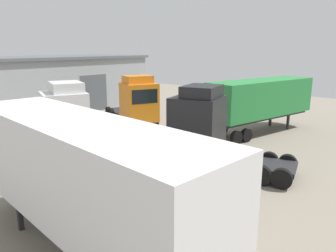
# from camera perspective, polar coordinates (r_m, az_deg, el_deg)

# --- Properties ---
(ground_plane) EXTENTS (60.00, 60.00, 0.00)m
(ground_plane) POSITION_cam_1_polar(r_m,az_deg,el_deg) (19.73, -0.29, -4.74)
(ground_plane) COLOR gray
(warehouse_building) EXTENTS (27.33, 8.29, 5.36)m
(warehouse_building) POSITION_cam_1_polar(r_m,az_deg,el_deg) (33.27, -25.10, 6.20)
(warehouse_building) COLOR #93999E
(warehouse_building) RESTS_ON ground_plane
(tractor_unit_white) EXTENTS (6.76, 4.81, 4.27)m
(tractor_unit_white) POSITION_cam_1_polar(r_m,az_deg,el_deg) (19.98, -16.19, 0.95)
(tractor_unit_white) COLOR silver
(tractor_unit_white) RESTS_ON ground_plane
(container_trailer_green) EXTENTS (9.62, 4.62, 3.91)m
(container_trailer_green) POSITION_cam_1_polar(r_m,az_deg,el_deg) (24.96, 15.85, 4.53)
(container_trailer_green) COLOR #28843D
(container_trailer_green) RESTS_ON ground_plane
(tractor_unit_orange) EXTENTS (4.95, 6.98, 4.05)m
(tractor_unit_orange) POSITION_cam_1_polar(r_m,az_deg,el_deg) (26.60, -5.42, 4.16)
(tractor_unit_orange) COLOR orange
(tractor_unit_orange) RESTS_ON ground_plane
(tractor_unit_black) EXTENTS (3.82, 6.55, 4.31)m
(tractor_unit_black) POSITION_cam_1_polar(r_m,az_deg,el_deg) (17.03, 6.42, -0.66)
(tractor_unit_black) COLOR black
(tractor_unit_black) RESTS_ON ground_plane
(container_trailer_teal) EXTENTS (3.62, 10.26, 4.23)m
(container_trailer_teal) POSITION_cam_1_polar(r_m,az_deg,el_deg) (9.76, -15.10, -7.99)
(container_trailer_teal) COLOR silver
(container_trailer_teal) RESTS_ON ground_plane
(traffic_cone) EXTENTS (0.40, 0.40, 0.55)m
(traffic_cone) POSITION_cam_1_polar(r_m,az_deg,el_deg) (21.94, 5.68, -2.23)
(traffic_cone) COLOR black
(traffic_cone) RESTS_ON ground_plane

